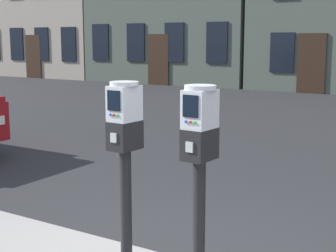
# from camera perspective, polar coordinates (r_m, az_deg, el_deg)

# --- Properties ---
(parking_meter_near_kerb) EXTENTS (0.23, 0.26, 1.44)m
(parking_meter_near_kerb) POSITION_cam_1_polar(r_m,az_deg,el_deg) (3.85, -4.82, -1.71)
(parking_meter_near_kerb) COLOR black
(parking_meter_near_kerb) RESTS_ON sidewalk_slab
(parking_meter_twin_adjacent) EXTENTS (0.23, 0.26, 1.45)m
(parking_meter_twin_adjacent) POSITION_cam_1_polar(r_m,az_deg,el_deg) (3.51, 3.52, -2.76)
(parking_meter_twin_adjacent) COLOR black
(parking_meter_twin_adjacent) RESTS_ON sidewalk_slab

